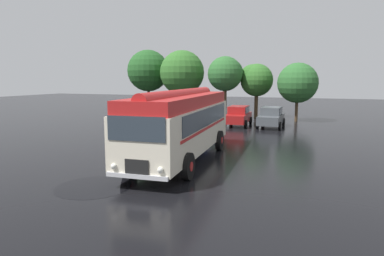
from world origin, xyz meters
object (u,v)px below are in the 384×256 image
vintage_bus (181,122)px  car_mid_left (238,116)px  car_near_left (205,115)px  car_mid_right (271,117)px

vintage_bus → car_mid_left: (-0.22, 13.42, -1.05)m
car_near_left → car_mid_left: 2.90m
car_mid_left → car_mid_right: same height
car_near_left → car_mid_right: 5.66m
car_mid_right → car_near_left: bearing=-174.7°
car_mid_right → vintage_bus: bearing=-100.8°
vintage_bus → car_near_left: size_ratio=2.41×
car_mid_left → vintage_bus: bearing=-89.1°
car_mid_left → car_mid_right: (2.79, -0.02, 0.00)m
vintage_bus → car_mid_left: vintage_bus is taller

